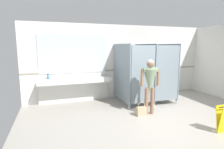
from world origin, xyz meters
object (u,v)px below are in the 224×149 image
at_px(handbag, 141,111).
at_px(soap_dispenser, 48,77).
at_px(person_standing, 150,80).
at_px(paper_cup, 61,78).
at_px(wet_floor_sign, 223,119).

xyz_separation_m(handbag, soap_dispenser, (-2.47, 1.90, 0.81)).
height_order(person_standing, handbag, person_standing).
height_order(person_standing, paper_cup, person_standing).
xyz_separation_m(soap_dispenser, wet_floor_sign, (3.72, -3.42, -0.62)).
bearing_deg(paper_cup, wet_floor_sign, -44.22).
xyz_separation_m(handbag, wet_floor_sign, (1.25, -1.52, 0.19)).
bearing_deg(handbag, person_standing, 7.30).
distance_m(handbag, paper_cup, 2.78).
bearing_deg(paper_cup, soap_dispenser, 154.35).
bearing_deg(wet_floor_sign, handbag, 129.46).
bearing_deg(wet_floor_sign, paper_cup, 135.78).
relative_size(person_standing, handbag, 3.99).
height_order(soap_dispenser, paper_cup, soap_dispenser).
height_order(handbag, paper_cup, paper_cup).
distance_m(person_standing, handbag, 0.90).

